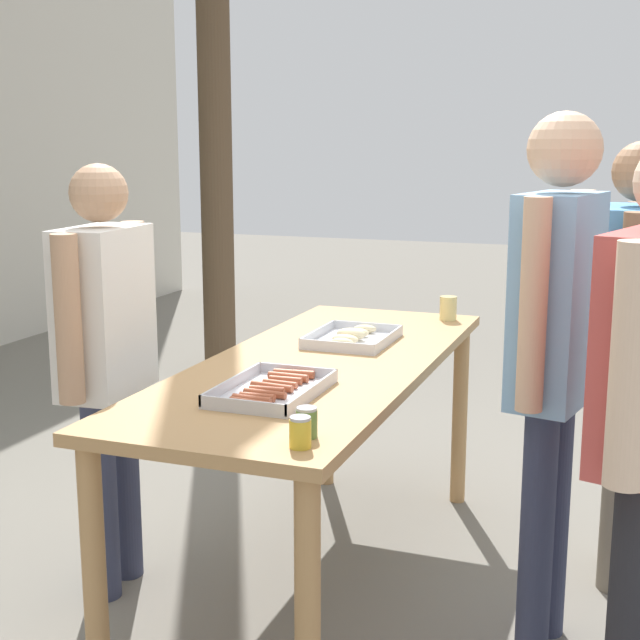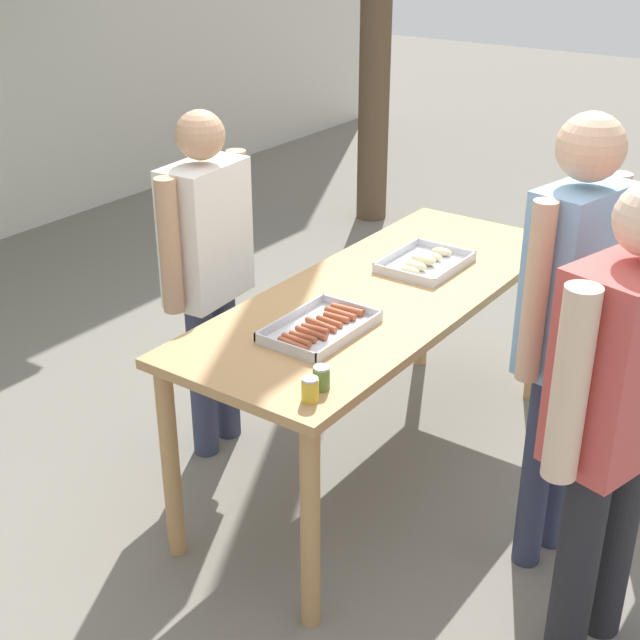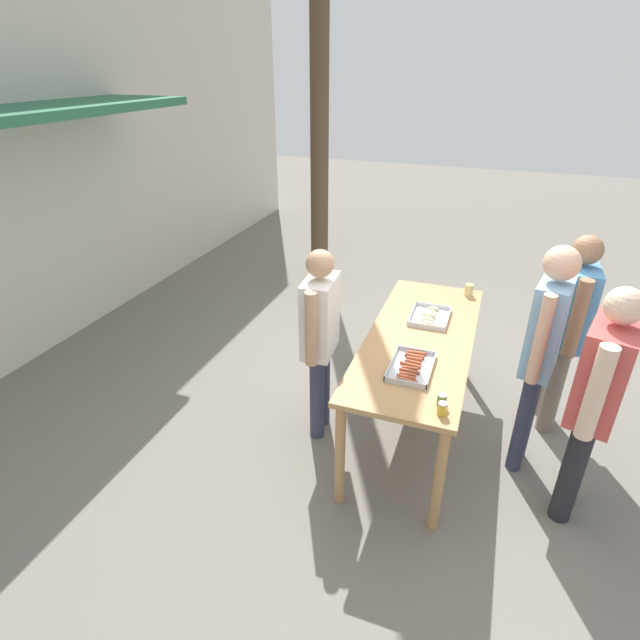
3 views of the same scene
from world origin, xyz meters
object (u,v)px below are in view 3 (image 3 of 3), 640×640
(beer_cup, at_px, (469,290))
(person_customer_holding_hotdog, at_px, (598,391))
(person_customer_with_cup, at_px, (569,320))
(food_tray_buns, at_px, (430,317))
(condiment_jar_mustard, at_px, (442,409))
(person_customer_waiting_in_line, at_px, (543,342))
(food_tray_sausages, at_px, (411,367))
(person_server_behind_table, at_px, (320,330))
(condiment_jar_ketchup, at_px, (442,400))

(beer_cup, xyz_separation_m, person_customer_holding_hotdog, (-1.40, -0.89, 0.05))
(beer_cup, height_order, person_customer_with_cup, person_customer_with_cup)
(food_tray_buns, height_order, person_customer_with_cup, person_customer_with_cup)
(condiment_jar_mustard, distance_m, person_customer_waiting_in_line, 0.97)
(food_tray_sausages, height_order, person_customer_waiting_in_line, person_customer_waiting_in_line)
(beer_cup, bearing_deg, person_customer_holding_hotdog, -147.67)
(condiment_jar_mustard, distance_m, person_customer_with_cup, 1.58)
(person_customer_holding_hotdog, relative_size, person_customer_waiting_in_line, 0.95)
(condiment_jar_mustard, relative_size, person_customer_with_cup, 0.05)
(person_customer_with_cup, bearing_deg, person_customer_waiting_in_line, -21.06)
(person_server_behind_table, bearing_deg, food_tray_buns, -55.52)
(condiment_jar_mustard, xyz_separation_m, beer_cup, (1.82, 0.01, 0.01))
(person_server_behind_table, bearing_deg, condiment_jar_ketchup, -123.51)
(food_tray_buns, distance_m, person_server_behind_table, 0.96)
(person_customer_waiting_in_line, bearing_deg, beer_cup, -139.63)
(condiment_jar_mustard, bearing_deg, food_tray_buns, 12.27)
(food_tray_sausages, bearing_deg, condiment_jar_ketchup, -144.04)
(food_tray_sausages, distance_m, person_server_behind_table, 0.77)
(food_tray_sausages, distance_m, food_tray_buns, 0.80)
(food_tray_buns, xyz_separation_m, condiment_jar_ketchup, (-1.16, -0.26, 0.02))
(food_tray_sausages, relative_size, person_customer_waiting_in_line, 0.25)
(condiment_jar_mustard, distance_m, beer_cup, 1.82)
(beer_cup, bearing_deg, condiment_jar_mustard, -179.71)
(food_tray_buns, xyz_separation_m, person_customer_holding_hotdog, (-0.82, -1.15, 0.08))
(condiment_jar_ketchup, bearing_deg, beer_cup, -0.17)
(condiment_jar_mustard, height_order, person_customer_waiting_in_line, person_customer_waiting_in_line)
(condiment_jar_mustard, xyz_separation_m, condiment_jar_ketchup, (0.08, 0.01, 0.00))
(beer_cup, xyz_separation_m, person_server_behind_table, (-1.20, 1.00, 0.01))
(condiment_jar_mustard, bearing_deg, person_customer_with_cup, -29.64)
(beer_cup, bearing_deg, person_server_behind_table, 139.96)
(person_customer_holding_hotdog, distance_m, person_customer_waiting_in_line, 0.49)
(food_tray_sausages, distance_m, condiment_jar_mustard, 0.51)
(condiment_jar_ketchup, bearing_deg, person_customer_waiting_in_line, -39.34)
(person_server_behind_table, height_order, person_customer_holding_hotdog, person_customer_holding_hotdog)
(condiment_jar_mustard, relative_size, condiment_jar_ketchup, 1.00)
(person_customer_holding_hotdog, bearing_deg, person_customer_with_cup, -159.00)
(food_tray_buns, height_order, beer_cup, beer_cup)
(condiment_jar_mustard, relative_size, person_customer_holding_hotdog, 0.05)
(beer_cup, bearing_deg, condiment_jar_ketchup, 179.83)
(condiment_jar_ketchup, relative_size, person_customer_with_cup, 0.05)
(food_tray_sausages, xyz_separation_m, beer_cup, (1.39, -0.26, 0.04))
(food_tray_buns, distance_m, person_customer_waiting_in_line, 0.96)
(condiment_jar_ketchup, height_order, person_customer_waiting_in_line, person_customer_waiting_in_line)
(person_customer_with_cup, distance_m, person_customer_waiting_in_line, 0.64)
(condiment_jar_ketchup, height_order, beer_cup, beer_cup)
(person_customer_with_cup, height_order, person_customer_waiting_in_line, person_customer_waiting_in_line)
(person_server_behind_table, bearing_deg, food_tray_sausages, -109.50)
(condiment_jar_mustard, height_order, person_server_behind_table, person_server_behind_table)
(beer_cup, distance_m, person_server_behind_table, 1.56)
(food_tray_sausages, bearing_deg, food_tray_buns, 0.03)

